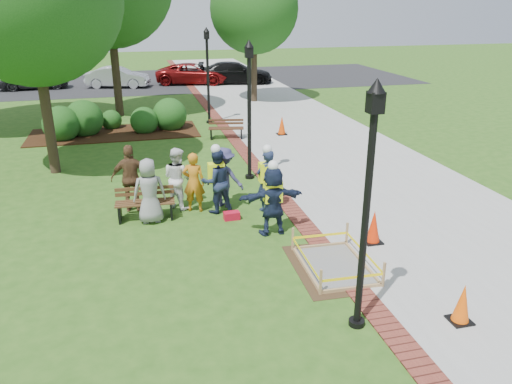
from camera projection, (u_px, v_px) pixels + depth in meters
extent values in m
plane|color=#285116|center=(248.00, 254.00, 11.15)|extent=(100.00, 100.00, 0.00)
cube|color=#9E9E99|center=(307.00, 133.00, 21.34)|extent=(6.00, 60.00, 0.02)
cube|color=maroon|center=(233.00, 138.00, 20.60)|extent=(0.50, 60.00, 0.03)
cube|color=#381E0F|center=(115.00, 133.00, 21.32)|extent=(7.00, 3.00, 0.05)
cube|color=black|center=(161.00, 81.00, 35.59)|extent=(36.00, 12.00, 0.01)
cube|color=#47331E|center=(334.00, 267.00, 10.60)|extent=(1.77, 2.35, 0.01)
cube|color=gray|center=(334.00, 266.00, 10.59)|extent=(1.26, 1.84, 0.04)
cube|color=tan|center=(334.00, 266.00, 10.59)|extent=(1.38, 1.96, 0.08)
cube|color=tan|center=(335.00, 256.00, 10.50)|extent=(1.41, 1.99, 0.55)
cube|color=yellow|center=(335.00, 255.00, 10.49)|extent=(1.36, 1.94, 0.06)
cube|color=brown|center=(145.00, 202.00, 12.80)|extent=(1.52, 0.53, 0.04)
cube|color=brown|center=(145.00, 191.00, 12.93)|extent=(1.50, 0.13, 0.24)
cube|color=black|center=(146.00, 211.00, 12.88)|extent=(1.39, 0.58, 0.44)
cube|color=#512B1B|center=(226.00, 128.00, 20.39)|extent=(1.48, 0.70, 0.04)
cube|color=#512B1B|center=(226.00, 122.00, 20.52)|extent=(1.41, 0.33, 0.23)
cube|color=black|center=(226.00, 134.00, 20.47)|extent=(1.36, 0.73, 0.42)
cube|color=black|center=(459.00, 321.00, 8.78)|extent=(0.38, 0.38, 0.05)
cone|color=#FA5807|center=(463.00, 302.00, 8.65)|extent=(0.30, 0.30, 0.71)
cube|color=black|center=(372.00, 242.00, 11.67)|extent=(0.41, 0.41, 0.05)
cone|color=red|center=(374.00, 226.00, 11.52)|extent=(0.33, 0.33, 0.76)
cube|color=black|center=(282.00, 134.00, 21.11)|extent=(0.41, 0.41, 0.05)
cone|color=#E64307|center=(282.00, 125.00, 20.97)|extent=(0.32, 0.32, 0.75)
cube|color=red|center=(232.00, 216.00, 12.90)|extent=(0.42, 0.24, 0.20)
cylinder|color=black|center=(365.00, 226.00, 8.04)|extent=(0.12, 0.12, 3.80)
cube|color=black|center=(375.00, 102.00, 7.32)|extent=(0.22, 0.22, 0.32)
cone|color=black|center=(377.00, 85.00, 7.23)|extent=(0.28, 0.28, 0.22)
cylinder|color=black|center=(357.00, 322.00, 8.70)|extent=(0.28, 0.28, 0.10)
cylinder|color=black|center=(249.00, 120.00, 15.28)|extent=(0.12, 0.12, 3.80)
cube|color=black|center=(249.00, 52.00, 14.57)|extent=(0.22, 0.22, 0.32)
cone|color=black|center=(249.00, 43.00, 14.48)|extent=(0.28, 0.28, 0.22)
cylinder|color=black|center=(250.00, 177.00, 15.94)|extent=(0.28, 0.28, 0.10)
cylinder|color=black|center=(208.00, 82.00, 22.52)|extent=(0.12, 0.12, 3.80)
cube|color=black|center=(207.00, 35.00, 21.81)|extent=(0.22, 0.22, 0.32)
cone|color=black|center=(206.00, 29.00, 21.72)|extent=(0.28, 0.28, 0.22)
cylinder|color=black|center=(209.00, 122.00, 23.19)|extent=(0.28, 0.28, 0.10)
cylinder|color=#3D2D1E|center=(46.00, 103.00, 15.71)|extent=(0.33, 0.33, 4.56)
cylinder|color=#3D2D1E|center=(115.00, 63.00, 23.86)|extent=(0.38, 0.38, 5.08)
cylinder|color=#3D2D1E|center=(254.00, 65.00, 27.50)|extent=(0.33, 0.33, 4.06)
sphere|color=#194714|center=(254.00, 9.00, 26.46)|extent=(4.72, 4.72, 4.72)
sphere|color=#194714|center=(63.00, 140.00, 20.41)|extent=(1.49, 1.49, 1.49)
sphere|color=#194714|center=(86.00, 135.00, 21.16)|extent=(1.59, 1.59, 1.59)
sphere|color=#194714|center=(145.00, 132.00, 21.51)|extent=(1.19, 1.19, 1.19)
sphere|color=#194714|center=(171.00, 129.00, 22.09)|extent=(1.49, 1.49, 1.49)
sphere|color=#194714|center=(112.00, 129.00, 22.16)|extent=(0.90, 0.90, 0.90)
imported|color=gray|center=(149.00, 191.00, 12.50)|extent=(0.55, 0.36, 1.67)
imported|color=#BF6E16|center=(194.00, 182.00, 13.19)|extent=(0.60, 0.49, 1.62)
imported|color=white|center=(177.00, 178.00, 13.44)|extent=(0.61, 0.63, 1.67)
imported|color=brown|center=(131.00, 178.00, 13.19)|extent=(0.61, 0.42, 1.81)
imported|color=#36345C|center=(224.00, 177.00, 13.51)|extent=(0.63, 0.59, 1.65)
imported|color=#171D3C|center=(273.00, 201.00, 11.86)|extent=(0.55, 0.36, 1.71)
cube|color=#DFF614|center=(273.00, 191.00, 11.77)|extent=(0.42, 0.26, 0.52)
sphere|color=white|center=(273.00, 166.00, 11.55)|extent=(0.25, 0.25, 0.25)
imported|color=#1B2648|center=(267.00, 181.00, 13.23)|extent=(0.62, 0.49, 1.68)
cube|color=#DFF614|center=(267.00, 172.00, 13.14)|extent=(0.42, 0.26, 0.52)
sphere|color=white|center=(267.00, 149.00, 12.92)|extent=(0.25, 0.25, 0.25)
imported|color=#182B40|center=(217.00, 181.00, 13.12)|extent=(0.61, 0.45, 1.72)
cube|color=#DFF614|center=(216.00, 173.00, 13.03)|extent=(0.42, 0.26, 0.52)
sphere|color=white|center=(216.00, 149.00, 12.80)|extent=(0.25, 0.25, 0.25)
imported|color=#2A2A2C|center=(34.00, 89.00, 32.16)|extent=(2.49, 5.08, 1.61)
imported|color=#B1B1B6|center=(119.00, 87.00, 32.77)|extent=(2.96, 4.79, 1.45)
imported|color=maroon|center=(194.00, 84.00, 34.19)|extent=(3.05, 4.96, 1.50)
imported|color=black|center=(236.00, 84.00, 34.35)|extent=(2.96, 5.14, 1.58)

